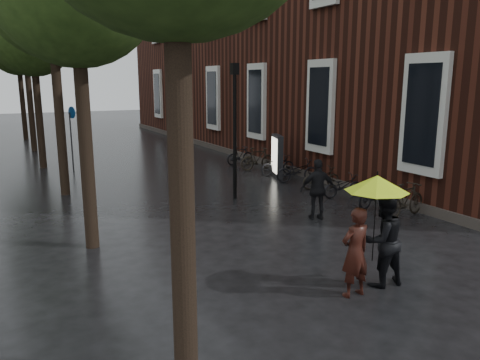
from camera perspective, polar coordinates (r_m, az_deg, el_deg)
ground at (r=8.42m, az=24.09°, el=-17.52°), size 120.00×120.00×0.00m
brick_building at (r=29.00m, az=7.00°, el=15.91°), size 10.20×33.20×12.00m
street_trees at (r=20.47m, az=-23.28°, el=17.67°), size 4.33×34.03×8.91m
person_burgundy at (r=9.08m, az=13.85°, el=-8.54°), size 0.64×0.43×1.74m
person_black at (r=9.67m, az=16.99°, el=-7.01°), size 0.97×0.78×1.87m
lime_umbrella at (r=9.06m, az=16.35°, el=-0.40°), size 1.20×1.20×1.76m
pedestrian_walking at (r=13.81m, az=9.48°, el=-1.14°), size 1.13×0.77×1.79m
parked_bicycles at (r=18.32m, az=8.16°, el=0.79°), size 1.94×10.84×1.05m
ad_lightbox at (r=19.73m, az=4.52°, el=2.94°), size 0.27×1.18×1.78m
lamp_post at (r=15.76m, az=-0.64°, el=7.55°), size 0.23×0.23×4.56m
cycle_sign at (r=22.13m, az=-19.84°, el=5.90°), size 0.15×0.52×2.88m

